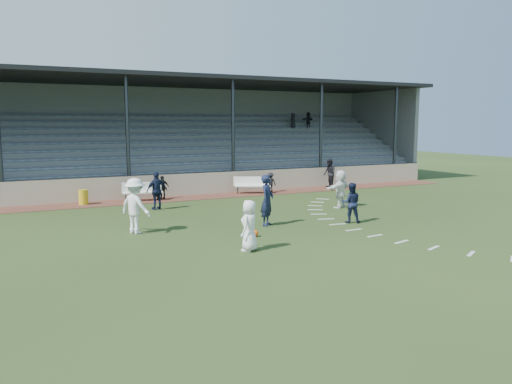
# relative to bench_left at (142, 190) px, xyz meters

# --- Properties ---
(ground) EXTENTS (90.00, 90.00, 0.00)m
(ground) POSITION_rel_bench_left_xyz_m (2.58, -10.53, -0.58)
(ground) COLOR #283B18
(ground) RESTS_ON ground
(cinder_track) EXTENTS (34.00, 2.00, 0.02)m
(cinder_track) POSITION_rel_bench_left_xyz_m (2.58, -0.03, -0.57)
(cinder_track) COLOR #552C22
(cinder_track) RESTS_ON ground
(retaining_wall) EXTENTS (34.00, 0.18, 1.20)m
(retaining_wall) POSITION_rel_bench_left_xyz_m (2.58, 1.02, 0.02)
(retaining_wall) COLOR #C1B195
(retaining_wall) RESTS_ON ground
(bench_left) EXTENTS (2.04, 0.72, 0.95)m
(bench_left) POSITION_rel_bench_left_xyz_m (0.00, 0.00, 0.00)
(bench_left) COLOR white
(bench_left) RESTS_ON cinder_track
(bench_right) EXTENTS (1.99, 1.25, 0.95)m
(bench_right) POSITION_rel_bench_left_xyz_m (6.23, -0.01, 0.00)
(bench_right) COLOR white
(bench_right) RESTS_ON cinder_track
(trash_bin) EXTENTS (0.45, 0.45, 0.72)m
(trash_bin) POSITION_rel_bench_left_xyz_m (-2.88, 0.06, -0.20)
(trash_bin) COLOR gold
(trash_bin) RESTS_ON cinder_track
(football) EXTENTS (0.24, 0.24, 0.24)m
(football) POSITION_rel_bench_left_xyz_m (1.63, -9.90, -0.47)
(football) COLOR #E44E0D
(football) RESTS_ON ground
(player_white_lead) EXTENTS (0.92, 0.91, 1.60)m
(player_white_lead) POSITION_rel_bench_left_xyz_m (0.61, -11.59, 0.22)
(player_white_lead) COLOR white
(player_white_lead) RESTS_ON ground
(player_navy_lead) EXTENTS (0.85, 0.85, 1.99)m
(player_navy_lead) POSITION_rel_bench_left_xyz_m (2.91, -8.34, 0.41)
(player_navy_lead) COLOR #121933
(player_navy_lead) RESTS_ON ground
(player_navy_mid) EXTENTS (0.99, 0.93, 1.61)m
(player_navy_mid) POSITION_rel_bench_left_xyz_m (6.18, -9.32, 0.22)
(player_navy_mid) COLOR #121933
(player_navy_mid) RESTS_ON ground
(player_white_wing) EXTENTS (1.33, 1.50, 2.01)m
(player_white_wing) POSITION_rel_bench_left_xyz_m (-2.01, -7.52, 0.42)
(player_white_wing) COLOR white
(player_white_wing) RESTS_ON ground
(player_navy_wing) EXTENTS (1.09, 0.61, 1.76)m
(player_navy_wing) POSITION_rel_bench_left_xyz_m (0.01, -2.86, 0.30)
(player_navy_wing) COLOR #121933
(player_navy_wing) RESTS_ON ground
(player_white_back) EXTENTS (1.74, 1.10, 1.79)m
(player_white_back) POSITION_rel_bench_left_xyz_m (7.93, -6.15, 0.31)
(player_white_back) COLOR white
(player_white_back) RESTS_ON ground
(official) EXTENTS (0.85, 1.00, 1.80)m
(official) POSITION_rel_bench_left_xyz_m (11.55, 0.07, 0.34)
(official) COLOR black
(official) RESTS_ON cinder_track
(sub_left_near) EXTENTS (0.37, 0.25, 1.03)m
(sub_left_near) POSITION_rel_bench_left_xyz_m (0.64, -0.14, -0.05)
(sub_left_near) COLOR black
(sub_left_near) RESTS_ON cinder_track
(sub_left_far) EXTENTS (0.76, 0.43, 1.22)m
(sub_left_far) POSITION_rel_bench_left_xyz_m (1.11, 0.15, 0.05)
(sub_left_far) COLOR black
(sub_left_far) RESTS_ON cinder_track
(sub_right) EXTENTS (0.77, 0.49, 1.14)m
(sub_right) POSITION_rel_bench_left_xyz_m (7.43, -0.01, 0.00)
(sub_right) COLOR black
(sub_right) RESTS_ON cinder_track
(grandstand) EXTENTS (34.60, 9.00, 6.61)m
(grandstand) POSITION_rel_bench_left_xyz_m (2.59, 5.73, 1.62)
(grandstand) COLOR slate
(grandstand) RESTS_ON ground
(penalty_arc) EXTENTS (3.89, 14.63, 0.01)m
(penalty_arc) POSITION_rel_bench_left_xyz_m (6.70, -10.53, -0.58)
(penalty_arc) COLOR silver
(penalty_arc) RESTS_ON ground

